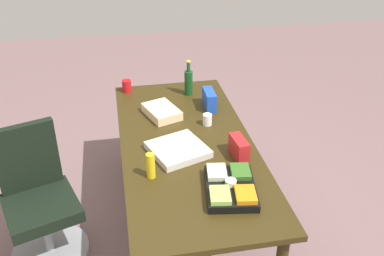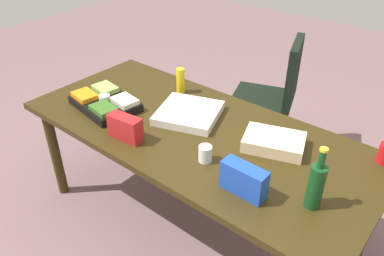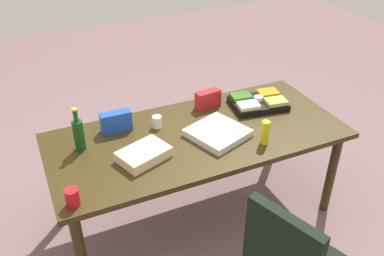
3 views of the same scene
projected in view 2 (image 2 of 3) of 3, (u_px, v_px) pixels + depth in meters
The scene contains 11 objects.
ground_plane at pixel (194, 221), 2.66m from camera, with size 10.00×10.00×0.00m, color #765B5D.
conference_table at pixel (195, 140), 2.29m from camera, with size 2.13×0.96×0.77m.
office_chair at pixel (267, 109), 3.20m from camera, with size 0.61×0.61×1.00m.
veggie_tray at pixel (105, 102), 2.44m from camera, with size 0.46×0.36×0.09m.
chip_bag_red at pixel (125, 128), 2.12m from camera, with size 0.20×0.08×0.14m, color red.
wine_bottle at pixel (316, 185), 1.65m from camera, with size 0.09×0.09×0.31m.
mustard_bottle at pixel (181, 81), 2.59m from camera, with size 0.06×0.06×0.17m, color yellow.
sheet_cake at pixel (274, 142), 2.07m from camera, with size 0.32×0.22×0.07m, color beige.
pizza_box at pixel (189, 113), 2.35m from camera, with size 0.36×0.36×0.05m, color silver.
paper_cup at pixel (205, 154), 1.96m from camera, with size 0.07×0.07×0.09m, color white.
chip_bag_blue at pixel (244, 180), 1.74m from camera, with size 0.22×0.08×0.15m, color blue.
Camera 2 is at (1.18, -1.47, 1.99)m, focal length 35.75 mm.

